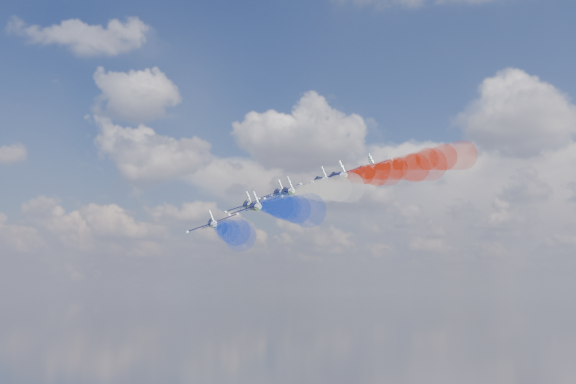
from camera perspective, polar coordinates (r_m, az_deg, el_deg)
The scene contains 16 objects.
jet_lead at distance 163.73m, azimuth -0.70°, elevation -0.04°, with size 10.86×13.57×3.62m, color black, non-canonical shape.
trail_lead at distance 137.98m, azimuth 1.19°, elevation 0.08°, with size 4.52×40.47×4.52m, color white, non-canonical shape.
jet_inner_left at distance 151.05m, azimuth -3.26°, elevation -1.07°, with size 10.86×13.57×3.62m, color black, non-canonical shape.
trail_inner_left at distance 125.09m, azimuth -1.71°, elevation -1.15°, with size 4.52×40.47×4.52m, color blue, non-canonical shape.
jet_inner_right at distance 154.53m, azimuth 2.72°, elevation 0.97°, with size 10.86×13.57×3.62m, color black, non-canonical shape.
trail_inner_right at distance 129.17m, azimuth 5.42°, elevation 1.29°, with size 4.52×40.47×4.52m, color red, non-canonical shape.
jet_outer_left at distance 138.70m, azimuth -6.19°, elevation -2.62°, with size 10.86×13.57×3.62m, color black, non-canonical shape.
trail_outer_left at distance 112.59m, azimuth -5.13°, elevation -3.08°, with size 4.52×40.47×4.52m, color blue, non-canonical shape.
jet_center_third at distance 142.29m, azimuth -0.00°, elevation 0.04°, with size 10.86×13.57×3.62m, color black, non-canonical shape.
trail_center_third at distance 116.62m, azimuth 2.39°, elevation 0.20°, with size 4.52×40.47×4.52m, color white, non-canonical shape.
jet_outer_right at distance 145.39m, azimuth 6.46°, elevation 1.88°, with size 10.86×13.57×3.62m, color black, non-canonical shape.
trail_outer_right at distance 120.61m, azimuth 10.14°, elevation 2.41°, with size 4.52×40.47×4.52m, color red, non-canonical shape.
jet_rear_left at distance 129.45m, azimuth -2.69°, elevation -1.21°, with size 10.86×13.57×3.62m, color black, non-canonical shape.
trail_rear_left at distance 103.54m, azimuth -0.67°, elevation -1.35°, with size 4.52×40.47×4.52m, color blue, non-canonical shape.
jet_rear_right at distance 134.37m, azimuth 4.11°, elevation 1.28°, with size 10.86×13.57×3.62m, color black, non-canonical shape.
trail_rear_right at distance 109.23m, azimuth 7.63°, elevation 1.74°, with size 4.52×40.47×4.52m, color red, non-canonical shape.
Camera 1 is at (77.13, -120.01, 152.93)m, focal length 43.41 mm.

